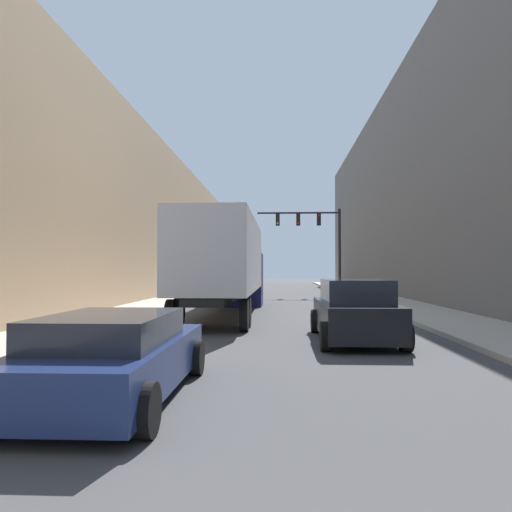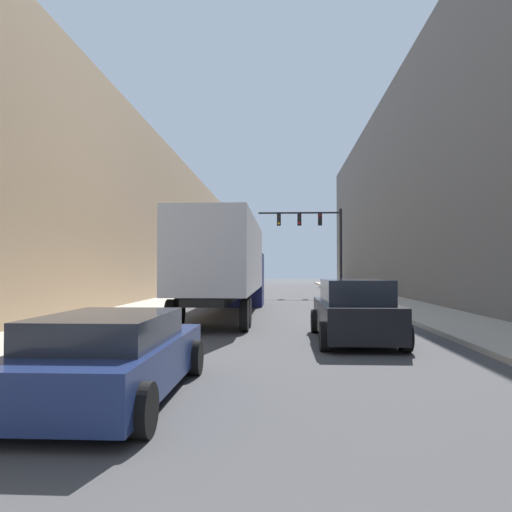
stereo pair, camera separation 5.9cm
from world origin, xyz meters
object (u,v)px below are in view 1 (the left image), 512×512
(sedan_car, at_px, (114,357))
(suv_car, at_px, (354,312))
(semi_truck, at_px, (227,263))
(traffic_signal_gantry, at_px, (317,234))

(sedan_car, height_order, suv_car, suv_car)
(semi_truck, bearing_deg, suv_car, -60.33)
(sedan_car, relative_size, traffic_signal_gantry, 0.72)
(semi_truck, relative_size, suv_car, 2.86)
(suv_car, height_order, traffic_signal_gantry, traffic_signal_gantry)
(semi_truck, xyz_separation_m, suv_car, (4.26, -7.47, -1.40))
(sedan_car, xyz_separation_m, suv_car, (4.48, 6.23, 0.16))
(semi_truck, relative_size, sedan_car, 2.94)
(semi_truck, height_order, sedan_car, semi_truck)
(traffic_signal_gantry, bearing_deg, sedan_car, -99.89)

